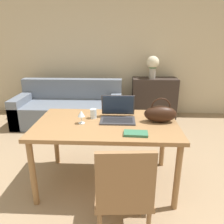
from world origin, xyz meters
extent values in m
cube|color=beige|center=(0.00, 3.24, 1.35)|extent=(10.00, 0.06, 2.70)
cube|color=olive|center=(0.04, 0.67, 0.73)|extent=(1.51, 0.89, 0.04)
cylinder|color=olive|center=(-0.65, 0.28, 0.35)|extent=(0.06, 0.06, 0.71)
cylinder|color=olive|center=(0.74, 0.28, 0.35)|extent=(0.06, 0.06, 0.71)
cylinder|color=olive|center=(-0.65, 1.06, 0.35)|extent=(0.06, 0.06, 0.71)
cylinder|color=olive|center=(0.74, 1.06, 0.35)|extent=(0.06, 0.06, 0.71)
cube|color=olive|center=(0.22, -0.02, 0.42)|extent=(0.47, 0.47, 0.05)
cube|color=olive|center=(0.23, -0.22, 0.67)|extent=(0.42, 0.07, 0.45)
cylinder|color=olive|center=(0.02, 0.15, 0.20)|extent=(0.04, 0.04, 0.40)
cylinder|color=olive|center=(0.39, 0.18, 0.20)|extent=(0.04, 0.04, 0.40)
cube|color=slate|center=(-0.80, 2.46, 0.21)|extent=(2.00, 0.91, 0.42)
cube|color=slate|center=(-0.80, 2.81, 0.62)|extent=(2.00, 0.20, 0.40)
cube|color=slate|center=(-1.70, 2.46, 0.28)|extent=(0.20, 0.91, 0.56)
cube|color=slate|center=(0.09, 2.46, 0.28)|extent=(0.20, 0.91, 0.56)
cube|color=#332823|center=(0.88, 2.95, 0.41)|extent=(0.90, 0.40, 0.82)
cube|color=#38383D|center=(0.16, 0.72, 0.76)|extent=(0.38, 0.25, 0.02)
cube|color=black|center=(0.16, 0.71, 0.76)|extent=(0.32, 0.16, 0.00)
cube|color=#38383D|center=(0.16, 0.88, 0.88)|extent=(0.38, 0.07, 0.24)
cube|color=#23334C|center=(0.16, 0.87, 0.88)|extent=(0.35, 0.07, 0.22)
cylinder|color=silver|center=(-0.12, 0.80, 0.80)|extent=(0.07, 0.07, 0.11)
cylinder|color=silver|center=(-0.22, 0.64, 0.75)|extent=(0.07, 0.07, 0.01)
cylinder|color=silver|center=(-0.22, 0.64, 0.79)|extent=(0.01, 0.01, 0.07)
cone|color=silver|center=(-0.22, 0.64, 0.86)|extent=(0.07, 0.07, 0.06)
ellipsoid|color=black|center=(0.61, 0.72, 0.84)|extent=(0.34, 0.16, 0.18)
torus|color=black|center=(0.61, 0.72, 0.91)|extent=(0.20, 0.01, 0.20)
cylinder|color=#9E998E|center=(0.81, 2.93, 0.93)|extent=(0.13, 0.13, 0.23)
sphere|color=#3D6B38|center=(0.81, 2.93, 1.09)|extent=(0.19, 0.19, 0.19)
sphere|color=beige|center=(0.81, 2.93, 1.14)|extent=(0.25, 0.25, 0.25)
cube|color=#336B4C|center=(0.34, 0.38, 0.76)|extent=(0.23, 0.14, 0.02)
camera|label=1|loc=(0.20, -1.49, 1.61)|focal=35.00mm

